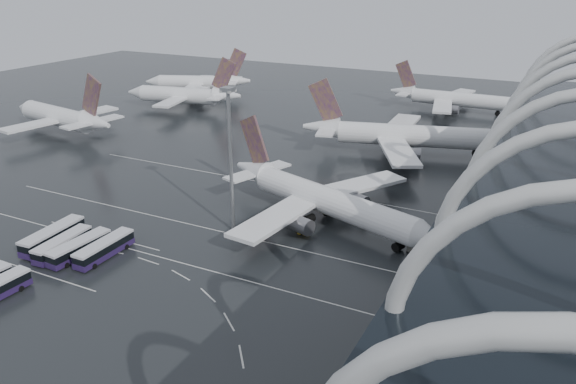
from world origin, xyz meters
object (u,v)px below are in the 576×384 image
at_px(jet_remote_west, 63,118).
at_px(gse_cart_belly_d, 413,248).
at_px(gse_cart_belly_e, 365,216).
at_px(bus_row_near_c, 79,248).
at_px(floodlight_mast, 230,144).
at_px(gse_cart_belly_c, 303,231).
at_px(bus_row_near_b, 63,245).
at_px(bus_row_near_d, 104,249).
at_px(jet_remote_far, 200,83).
at_px(jet_remote_mid, 185,95).
at_px(airliner_gate_c, 452,99).
at_px(airliner_main, 323,200).
at_px(airliner_gate_b, 403,136).
at_px(bus_row_near_a, 53,236).

bearing_deg(jet_remote_west, gse_cart_belly_d, 176.53).
xyz_separation_m(gse_cart_belly_d, gse_cart_belly_e, (-12.66, 9.57, 0.11)).
height_order(bus_row_near_c, floodlight_mast, floodlight_mast).
distance_m(jet_remote_west, gse_cart_belly_c, 102.75).
distance_m(gse_cart_belly_d, gse_cart_belly_e, 15.87).
xyz_separation_m(bus_row_near_b, bus_row_near_d, (7.99, 2.23, 0.04)).
distance_m(jet_remote_far, floodlight_mast, 134.67).
relative_size(jet_remote_mid, gse_cart_belly_c, 22.81).
bearing_deg(floodlight_mast, gse_cart_belly_d, 12.37).
height_order(jet_remote_west, gse_cart_belly_c, jet_remote_west).
height_order(airliner_gate_c, gse_cart_belly_e, airliner_gate_c).
bearing_deg(jet_remote_far, airliner_main, 113.74).
bearing_deg(jet_remote_mid, bus_row_near_d, 108.21).
xyz_separation_m(jet_remote_mid, gse_cart_belly_d, (106.15, -73.90, -4.55)).
xyz_separation_m(airliner_gate_c, jet_remote_far, (-99.62, -17.69, 0.63)).
distance_m(airliner_main, bus_row_near_c, 47.54).
distance_m(jet_remote_west, gse_cart_belly_e, 108.16).
xyz_separation_m(airliner_gate_b, airliner_gate_c, (1.61, 58.67, -0.81)).
bearing_deg(gse_cart_belly_c, airliner_gate_c, 88.02).
bearing_deg(gse_cart_belly_d, airliner_gate_c, 98.40).
xyz_separation_m(bus_row_near_b, gse_cart_belly_c, (35.83, 27.12, -1.15)).
xyz_separation_m(jet_remote_west, floodlight_mast, (84.82, -35.71, 12.62)).
bearing_deg(airliner_gate_c, bus_row_near_c, -103.18).
xyz_separation_m(jet_remote_far, floodlight_mast, (82.44, -105.69, 13.07)).
distance_m(airliner_main, bus_row_near_d, 43.31).
relative_size(jet_remote_mid, gse_cart_belly_d, 21.95).
relative_size(airliner_gate_b, bus_row_near_a, 4.16).
bearing_deg(jet_remote_west, bus_row_near_a, 145.59).
relative_size(airliner_main, gse_cart_belly_c, 27.07).
bearing_deg(bus_row_near_c, bus_row_near_b, 99.42).
bearing_deg(gse_cart_belly_e, airliner_main, -148.28).
bearing_deg(floodlight_mast, bus_row_near_b, -135.69).
relative_size(jet_remote_west, jet_remote_mid, 1.06).
height_order(floodlight_mast, gse_cart_belly_e, floodlight_mast).
distance_m(bus_row_near_a, bus_row_near_c, 7.87).
relative_size(jet_remote_west, bus_row_near_b, 3.80).
relative_size(jet_remote_west, bus_row_near_a, 3.43).
relative_size(airliner_gate_c, jet_remote_mid, 1.07).
bearing_deg(gse_cart_belly_c, airliner_gate_b, 87.62).
xyz_separation_m(airliner_main, gse_cart_belly_c, (-0.85, -7.43, -4.15)).
distance_m(bus_row_near_b, gse_cart_belly_c, 44.95).
bearing_deg(jet_remote_far, floodlight_mast, 105.78).
xyz_separation_m(jet_remote_far, gse_cart_belly_c, (95.53, -100.77, -4.42)).
relative_size(airliner_gate_b, airliner_gate_c, 1.21).
bearing_deg(jet_remote_far, bus_row_near_c, 94.27).
relative_size(jet_remote_west, jet_remote_far, 1.13).
bearing_deg(jet_remote_mid, airliner_gate_c, -165.95).
bearing_deg(jet_remote_mid, bus_row_near_b, 104.18).
bearing_deg(airliner_gate_b, bus_row_near_c, -126.86).
bearing_deg(bus_row_near_b, bus_row_near_c, -87.43).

